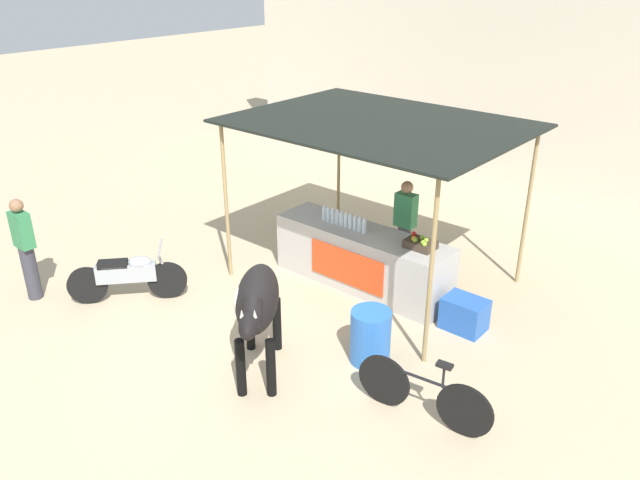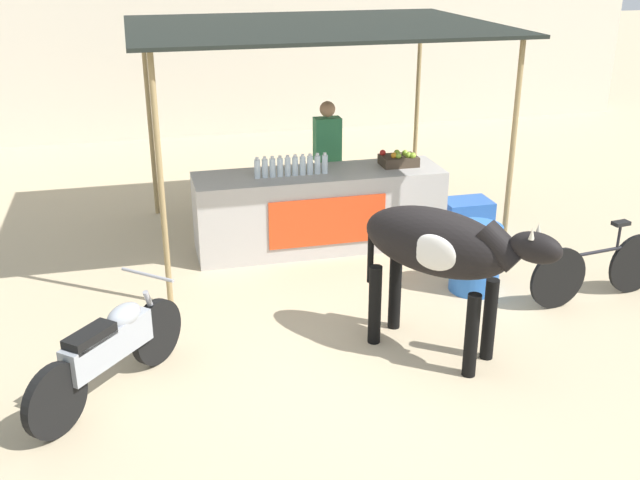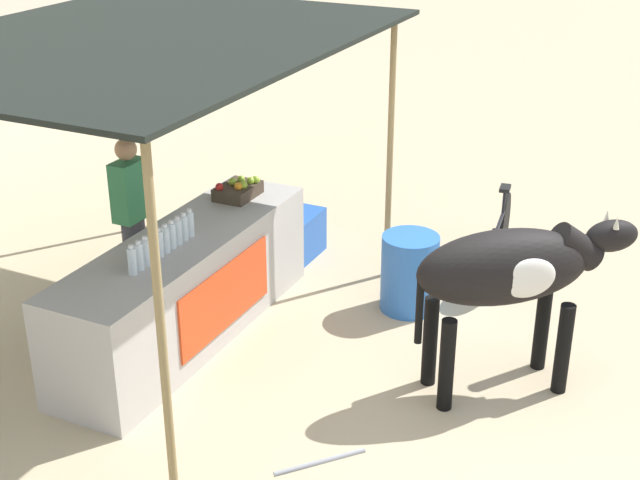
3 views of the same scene
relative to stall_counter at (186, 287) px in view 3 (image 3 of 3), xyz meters
name	(u,v)px [view 3 (image 3 of 3)]	position (x,y,z in m)	size (l,w,h in m)	color
ground_plane	(421,396)	(0.00, -2.20, -0.48)	(60.00, 60.00, 0.00)	tan
stall_counter	(186,287)	(0.00, 0.00, 0.00)	(3.00, 0.82, 0.96)	#B2ADA8
stall_awning	(138,50)	(0.00, 0.30, 2.05)	(4.20, 3.20, 2.64)	black
water_bottle_row	(162,241)	(-0.35, -0.05, 0.59)	(0.88, 0.07, 0.25)	silver
fruit_crate	(238,190)	(1.02, 0.05, 0.55)	(0.44, 0.32, 0.18)	#3F3326
vendor_behind_counter	(133,222)	(0.29, 0.75, 0.37)	(0.34, 0.22, 1.65)	#383842
cooler_box	(296,235)	(1.91, -0.10, -0.24)	(0.60, 0.44, 0.48)	blue
water_barrel	(409,273)	(1.33, -1.59, -0.11)	(0.53, 0.53, 0.74)	blue
cow	(511,272)	(0.42, -2.73, 0.55)	(1.45, 1.63, 1.44)	black
bicycle_leaning	(498,240)	(2.47, -2.12, -0.13)	(1.65, 0.26, 0.85)	black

